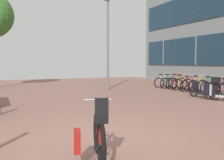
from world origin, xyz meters
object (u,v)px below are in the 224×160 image
at_px(bicycle_foreground, 97,136).
at_px(bicycle_rack_06, 189,85).
at_px(bicycle_rack_08, 177,83).
at_px(bicycle_rack_03, 220,88).
at_px(scooter_mid, 208,89).
at_px(lamp_post, 108,38).
at_px(bicycle_rack_09, 169,83).
at_px(bicycle_rack_04, 210,87).
at_px(bicycle_rack_07, 182,84).
at_px(bicycle_rack_05, 198,86).
at_px(bicycle_rack_10, 163,82).

relative_size(bicycle_foreground, bicycle_rack_06, 1.03).
height_order(bicycle_foreground, bicycle_rack_08, bicycle_foreground).
bearing_deg(bicycle_rack_03, scooter_mid, -154.11).
relative_size(bicycle_rack_03, bicycle_rack_08, 0.94).
bearing_deg(lamp_post, bicycle_rack_09, -14.49).
xyz_separation_m(bicycle_rack_03, bicycle_rack_04, (0.00, 0.62, 0.01)).
xyz_separation_m(bicycle_rack_09, lamp_post, (-3.71, 0.96, 2.67)).
relative_size(bicycle_rack_08, bicycle_rack_09, 1.06).
distance_m(bicycle_foreground, bicycle_rack_07, 11.27).
distance_m(bicycle_rack_06, bicycle_rack_09, 1.88).
bearing_deg(bicycle_rack_05, bicycle_rack_06, 94.93).
xyz_separation_m(scooter_mid, lamp_post, (-2.41, 5.45, 2.56)).
bearing_deg(bicycle_rack_07, scooter_mid, -111.89).
bearing_deg(scooter_mid, bicycle_rack_08, 70.15).
distance_m(bicycle_foreground, bicycle_rack_05, 10.44).
xyz_separation_m(bicycle_foreground, bicycle_rack_05, (8.15, 6.53, -0.05)).
bearing_deg(bicycle_rack_07, bicycle_rack_10, 89.46).
height_order(bicycle_foreground, bicycle_rack_03, bicycle_foreground).
bearing_deg(bicycle_foreground, bicycle_rack_08, 45.50).
bearing_deg(bicycle_rack_03, lamp_post, 129.89).
bearing_deg(bicycle_rack_03, bicycle_rack_10, 92.66).
bearing_deg(bicycle_foreground, bicycle_rack_06, 41.46).
distance_m(bicycle_rack_04, bicycle_rack_09, 3.13).
xyz_separation_m(bicycle_rack_06, lamp_post, (-3.65, 2.83, 2.68)).
bearing_deg(scooter_mid, bicycle_rack_07, 68.11).
xyz_separation_m(bicycle_rack_05, bicycle_rack_09, (0.01, 2.50, -0.01)).
xyz_separation_m(bicycle_rack_08, lamp_post, (-3.81, 1.58, 2.66)).
distance_m(bicycle_rack_04, scooter_mid, 2.05).
distance_m(bicycle_rack_07, scooter_mid, 3.49).
bearing_deg(bicycle_rack_03, bicycle_rack_09, 93.48).
distance_m(bicycle_rack_08, bicycle_rack_10, 1.25).
distance_m(bicycle_rack_04, bicycle_rack_05, 0.67).
height_order(bicycle_rack_03, bicycle_rack_09, bicycle_rack_09).
distance_m(bicycle_rack_05, lamp_post, 5.72).
height_order(bicycle_rack_07, lamp_post, lamp_post).
height_order(bicycle_foreground, bicycle_rack_09, bicycle_foreground).
relative_size(bicycle_rack_04, lamp_post, 0.25).
relative_size(bicycle_foreground, bicycle_rack_08, 0.99).
distance_m(bicycle_rack_03, lamp_post, 6.69).
xyz_separation_m(bicycle_rack_05, lamp_post, (-3.70, 3.46, 2.67)).
relative_size(bicycle_rack_05, bicycle_rack_07, 1.02).
bearing_deg(bicycle_rack_05, bicycle_rack_09, 89.85).
bearing_deg(bicycle_rack_04, bicycle_foreground, -144.87).
xyz_separation_m(bicycle_rack_04, bicycle_rack_09, (-0.23, 3.12, -0.00)).
bearing_deg(bicycle_rack_07, bicycle_foreground, -136.39).
xyz_separation_m(bicycle_rack_10, scooter_mid, (-1.32, -5.11, 0.12)).
xyz_separation_m(bicycle_foreground, bicycle_rack_08, (8.25, 8.40, -0.04)).
relative_size(bicycle_rack_09, lamp_post, 0.24).
relative_size(bicycle_rack_04, scooter_mid, 0.80).
bearing_deg(bicycle_rack_05, bicycle_rack_04, -69.09).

